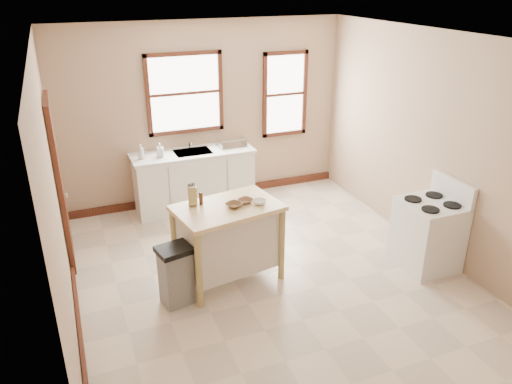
% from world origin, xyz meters
% --- Properties ---
extents(floor, '(5.00, 5.00, 0.00)m').
position_xyz_m(floor, '(0.00, 0.00, 0.00)').
color(floor, '#BCAB95').
rests_on(floor, ground).
extents(ceiling, '(5.00, 5.00, 0.00)m').
position_xyz_m(ceiling, '(0.00, 0.00, 2.80)').
color(ceiling, white).
rests_on(ceiling, ground).
extents(wall_back, '(4.50, 0.04, 2.80)m').
position_xyz_m(wall_back, '(0.00, 2.50, 1.40)').
color(wall_back, tan).
rests_on(wall_back, ground).
extents(wall_left, '(0.04, 5.00, 2.80)m').
position_xyz_m(wall_left, '(-2.25, 0.00, 1.40)').
color(wall_left, tan).
rests_on(wall_left, ground).
extents(wall_right, '(0.04, 5.00, 2.80)m').
position_xyz_m(wall_right, '(2.25, 0.00, 1.40)').
color(wall_right, tan).
rests_on(wall_right, ground).
extents(window_main, '(1.17, 0.06, 1.22)m').
position_xyz_m(window_main, '(-0.30, 2.48, 1.75)').
color(window_main, '#3F1A11').
rests_on(window_main, wall_back).
extents(window_side, '(0.77, 0.06, 1.37)m').
position_xyz_m(window_side, '(1.35, 2.48, 1.60)').
color(window_side, '#3F1A11').
rests_on(window_side, wall_back).
extents(door_left, '(0.06, 0.90, 2.10)m').
position_xyz_m(door_left, '(-2.21, 1.30, 1.05)').
color(door_left, '#3F1A11').
rests_on(door_left, ground).
extents(baseboard_back, '(4.50, 0.04, 0.12)m').
position_xyz_m(baseboard_back, '(0.00, 2.47, 0.06)').
color(baseboard_back, '#3F1A11').
rests_on(baseboard_back, ground).
extents(baseboard_left, '(0.04, 5.00, 0.12)m').
position_xyz_m(baseboard_left, '(-2.22, 0.00, 0.06)').
color(baseboard_left, '#3F1A11').
rests_on(baseboard_left, ground).
extents(sink_counter, '(1.86, 0.62, 0.92)m').
position_xyz_m(sink_counter, '(-0.30, 2.20, 0.46)').
color(sink_counter, silver).
rests_on(sink_counter, ground).
extents(faucet, '(0.03, 0.03, 0.22)m').
position_xyz_m(faucet, '(-0.30, 2.38, 1.03)').
color(faucet, silver).
rests_on(faucet, sink_counter).
extents(soap_bottle_a, '(0.11, 0.11, 0.22)m').
position_xyz_m(soap_bottle_a, '(-1.08, 2.16, 1.03)').
color(soap_bottle_a, '#B2B2B2').
rests_on(soap_bottle_a, sink_counter).
extents(soap_bottle_b, '(0.12, 0.12, 0.21)m').
position_xyz_m(soap_bottle_b, '(-0.80, 2.16, 1.02)').
color(soap_bottle_b, '#B2B2B2').
rests_on(soap_bottle_b, sink_counter).
extents(dish_rack, '(0.52, 0.45, 0.11)m').
position_xyz_m(dish_rack, '(0.33, 2.22, 0.97)').
color(dish_rack, silver).
rests_on(dish_rack, sink_counter).
extents(kitchen_island, '(1.29, 0.94, 0.97)m').
position_xyz_m(kitchen_island, '(-0.47, 0.08, 0.48)').
color(kitchen_island, '#F3D38E').
rests_on(kitchen_island, ground).
extents(knife_block, '(0.12, 0.12, 0.20)m').
position_xyz_m(knife_block, '(-0.82, 0.26, 1.07)').
color(knife_block, tan).
rests_on(knife_block, kitchen_island).
extents(pepper_grinder, '(0.05, 0.05, 0.15)m').
position_xyz_m(pepper_grinder, '(-0.73, 0.24, 1.04)').
color(pepper_grinder, '#3D2210').
rests_on(pepper_grinder, kitchen_island).
extents(bowl_a, '(0.24, 0.24, 0.04)m').
position_xyz_m(bowl_a, '(-0.40, 0.03, 0.99)').
color(bowl_a, brown).
rests_on(bowl_a, kitchen_island).
extents(bowl_b, '(0.22, 0.22, 0.04)m').
position_xyz_m(bowl_b, '(-0.24, 0.09, 0.99)').
color(bowl_b, brown).
rests_on(bowl_b, kitchen_island).
extents(bowl_c, '(0.21, 0.21, 0.05)m').
position_xyz_m(bowl_c, '(-0.10, -0.00, 0.99)').
color(bowl_c, white).
rests_on(bowl_c, kitchen_island).
extents(trash_bin, '(0.42, 0.37, 0.70)m').
position_xyz_m(trash_bin, '(-1.16, -0.16, 0.35)').
color(trash_bin, gray).
rests_on(trash_bin, ground).
extents(gas_stove, '(0.70, 0.70, 1.13)m').
position_xyz_m(gas_stove, '(1.92, -0.54, 0.57)').
color(gas_stove, silver).
rests_on(gas_stove, ground).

